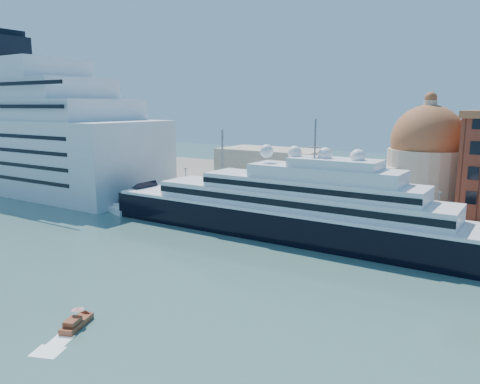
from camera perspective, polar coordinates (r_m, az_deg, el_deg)
The scene contains 9 objects.
ground at distance 79.17m, azimuth -3.98°, elevation -8.90°, with size 400.00×400.00×0.00m, color #375F5D.
quay at distance 106.81m, azimuth 7.03°, elevation -3.11°, with size 180.00×10.00×2.50m, color gray.
land at distance 144.13m, azimuth 14.20°, elevation 0.10°, with size 260.00×72.00×2.00m, color slate.
quay_fence at distance 102.46m, azimuth 5.95°, elevation -2.61°, with size 180.00×0.10×1.20m, color slate.
superyacht at distance 96.60m, azimuth 4.06°, elevation -2.36°, with size 92.98×12.89×27.79m.
service_barge at distance 120.90m, azimuth -14.68°, elevation -2.04°, with size 11.54×6.89×2.46m.
water_taxi at distance 61.57m, azimuth -19.36°, elevation -14.78°, with size 3.51×5.43×2.45m.
church at distance 124.43m, azimuth 14.60°, elevation 3.09°, with size 66.00×18.00×25.50m.
lamp_posts at distance 109.70m, azimuth 0.78°, elevation 1.90°, with size 120.80×2.40×18.00m.
Camera 1 is at (45.07, -59.54, 26.30)m, focal length 35.00 mm.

